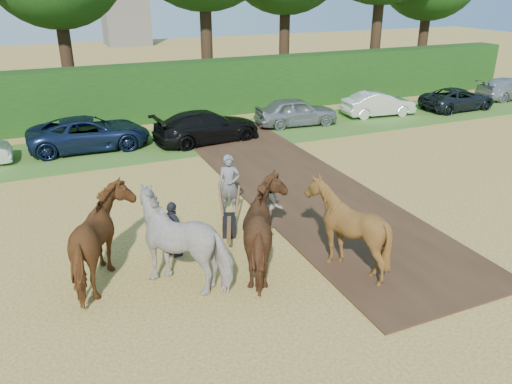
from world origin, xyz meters
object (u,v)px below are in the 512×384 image
spectator_near (273,204)px  parked_cars (250,118)px  plough_team (229,233)px  spectator_far (173,230)px

spectator_near → parked_cars: spectator_near is taller
parked_cars → plough_team: bearing=-115.2°
spectator_far → parked_cars: (6.70, 10.51, -0.10)m
spectator_far → plough_team: 1.84m
spectator_near → spectator_far: size_ratio=1.09×
spectator_far → spectator_near: bearing=-103.4°
spectator_far → parked_cars: bearing=-51.6°
plough_team → spectator_near: bearing=40.3°
spectator_near → parked_cars: (3.54, 10.20, -0.17)m
spectator_far → parked_cars: 12.47m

